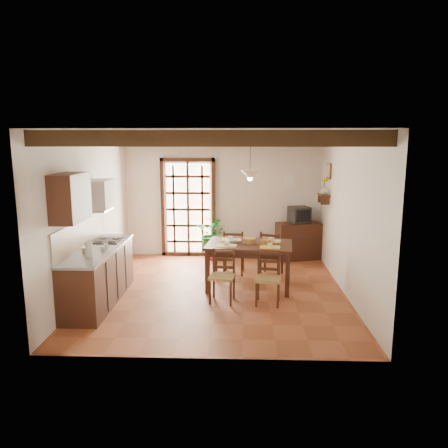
{
  "coord_description": "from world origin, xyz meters",
  "views": [
    {
      "loc": [
        0.38,
        -7.5,
        2.66
      ],
      "look_at": [
        0.1,
        0.4,
        1.15
      ],
      "focal_mm": 35.0,
      "sensor_mm": 36.0,
      "label": 1
    }
  ],
  "objects_px": {
    "dining_table": "(249,249)",
    "pendant_lamp": "(250,174)",
    "potted_plant": "(213,234)",
    "chair_near_left": "(222,285)",
    "chair_far_left": "(234,260)",
    "chair_near_right": "(268,288)",
    "crt_tv": "(299,215)",
    "kitchen_counter": "(99,274)",
    "chair_far_right": "(271,262)",
    "sideboard": "(298,241)"
  },
  "relations": [
    {
      "from": "chair_near_right",
      "to": "potted_plant",
      "type": "height_order",
      "value": "potted_plant"
    },
    {
      "from": "kitchen_counter",
      "to": "pendant_lamp",
      "type": "height_order",
      "value": "pendant_lamp"
    },
    {
      "from": "kitchen_counter",
      "to": "crt_tv",
      "type": "xyz_separation_m",
      "value": [
        3.68,
        2.82,
        0.56
      ]
    },
    {
      "from": "chair_near_right",
      "to": "sideboard",
      "type": "xyz_separation_m",
      "value": [
        0.87,
        2.83,
        0.14
      ]
    },
    {
      "from": "crt_tv",
      "to": "pendant_lamp",
      "type": "relative_size",
      "value": 0.62
    },
    {
      "from": "pendant_lamp",
      "to": "kitchen_counter",
      "type": "bearing_deg",
      "value": -160.07
    },
    {
      "from": "chair_near_left",
      "to": "chair_far_left",
      "type": "bearing_deg",
      "value": 92.04
    },
    {
      "from": "kitchen_counter",
      "to": "pendant_lamp",
      "type": "xyz_separation_m",
      "value": [
        2.52,
        0.91,
        1.6
      ]
    },
    {
      "from": "chair_far_left",
      "to": "potted_plant",
      "type": "bearing_deg",
      "value": -62.23
    },
    {
      "from": "chair_far_right",
      "to": "kitchen_counter",
      "type": "bearing_deg",
      "value": 46.29
    },
    {
      "from": "pendant_lamp",
      "to": "crt_tv",
      "type": "bearing_deg",
      "value": 58.61
    },
    {
      "from": "chair_near_right",
      "to": "chair_far_right",
      "type": "relative_size",
      "value": 0.97
    },
    {
      "from": "dining_table",
      "to": "pendant_lamp",
      "type": "height_order",
      "value": "pendant_lamp"
    },
    {
      "from": "potted_plant",
      "to": "pendant_lamp",
      "type": "bearing_deg",
      "value": -66.87
    },
    {
      "from": "crt_tv",
      "to": "chair_near_right",
      "type": "bearing_deg",
      "value": -127.01
    },
    {
      "from": "chair_near_left",
      "to": "chair_near_right",
      "type": "bearing_deg",
      "value": 2.04
    },
    {
      "from": "potted_plant",
      "to": "dining_table",
      "type": "bearing_deg",
      "value": -67.95
    },
    {
      "from": "dining_table",
      "to": "crt_tv",
      "type": "height_order",
      "value": "crt_tv"
    },
    {
      "from": "crt_tv",
      "to": "potted_plant",
      "type": "bearing_deg",
      "value": 161.98
    },
    {
      "from": "dining_table",
      "to": "chair_far_right",
      "type": "relative_size",
      "value": 1.79
    },
    {
      "from": "kitchen_counter",
      "to": "sideboard",
      "type": "distance_m",
      "value": 4.64
    },
    {
      "from": "chair_far_right",
      "to": "chair_near_left",
      "type": "bearing_deg",
      "value": 76.64
    },
    {
      "from": "sideboard",
      "to": "pendant_lamp",
      "type": "bearing_deg",
      "value": -134.82
    },
    {
      "from": "crt_tv",
      "to": "chair_far_left",
      "type": "bearing_deg",
      "value": -160.79
    },
    {
      "from": "chair_far_left",
      "to": "chair_near_right",
      "type": "bearing_deg",
      "value": 113.75
    },
    {
      "from": "chair_near_right",
      "to": "crt_tv",
      "type": "bearing_deg",
      "value": 80.24
    },
    {
      "from": "sideboard",
      "to": "potted_plant",
      "type": "distance_m",
      "value": 1.95
    },
    {
      "from": "chair_near_right",
      "to": "chair_far_left",
      "type": "bearing_deg",
      "value": 117.03
    },
    {
      "from": "chair_near_left",
      "to": "chair_near_right",
      "type": "height_order",
      "value": "chair_near_left"
    },
    {
      "from": "crt_tv",
      "to": "pendant_lamp",
      "type": "distance_m",
      "value": 2.47
    },
    {
      "from": "chair_near_left",
      "to": "sideboard",
      "type": "distance_m",
      "value": 3.2
    },
    {
      "from": "chair_far_left",
      "to": "kitchen_counter",
      "type": "bearing_deg",
      "value": 40.29
    },
    {
      "from": "crt_tv",
      "to": "dining_table",
      "type": "bearing_deg",
      "value": -140.03
    },
    {
      "from": "kitchen_counter",
      "to": "chair_near_right",
      "type": "distance_m",
      "value": 2.82
    },
    {
      "from": "chair_far_right",
      "to": "potted_plant",
      "type": "distance_m",
      "value": 1.76
    },
    {
      "from": "chair_near_right",
      "to": "crt_tv",
      "type": "distance_m",
      "value": 3.05
    },
    {
      "from": "chair_near_left",
      "to": "crt_tv",
      "type": "bearing_deg",
      "value": 67.64
    },
    {
      "from": "chair_near_left",
      "to": "potted_plant",
      "type": "xyz_separation_m",
      "value": [
        -0.32,
        2.68,
        0.29
      ]
    },
    {
      "from": "chair_far_right",
      "to": "crt_tv",
      "type": "distance_m",
      "value": 1.63
    },
    {
      "from": "chair_far_left",
      "to": "potted_plant",
      "type": "xyz_separation_m",
      "value": [
        -0.49,
        1.12,
        0.28
      ]
    },
    {
      "from": "sideboard",
      "to": "potted_plant",
      "type": "bearing_deg",
      "value": 168.57
    },
    {
      "from": "dining_table",
      "to": "chair_far_left",
      "type": "distance_m",
      "value": 0.97
    },
    {
      "from": "chair_far_right",
      "to": "pendant_lamp",
      "type": "height_order",
      "value": "pendant_lamp"
    },
    {
      "from": "sideboard",
      "to": "crt_tv",
      "type": "relative_size",
      "value": 1.9
    },
    {
      "from": "potted_plant",
      "to": "chair_near_left",
      "type": "bearing_deg",
      "value": -83.17
    },
    {
      "from": "chair_near_right",
      "to": "pendant_lamp",
      "type": "bearing_deg",
      "value": 115.04
    },
    {
      "from": "dining_table",
      "to": "sideboard",
      "type": "distance_m",
      "value": 2.34
    },
    {
      "from": "chair_near_left",
      "to": "chair_near_right",
      "type": "relative_size",
      "value": 1.0
    },
    {
      "from": "chair_near_right",
      "to": "chair_far_left",
      "type": "height_order",
      "value": "chair_far_left"
    },
    {
      "from": "chair_near_right",
      "to": "pendant_lamp",
      "type": "height_order",
      "value": "pendant_lamp"
    }
  ]
}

